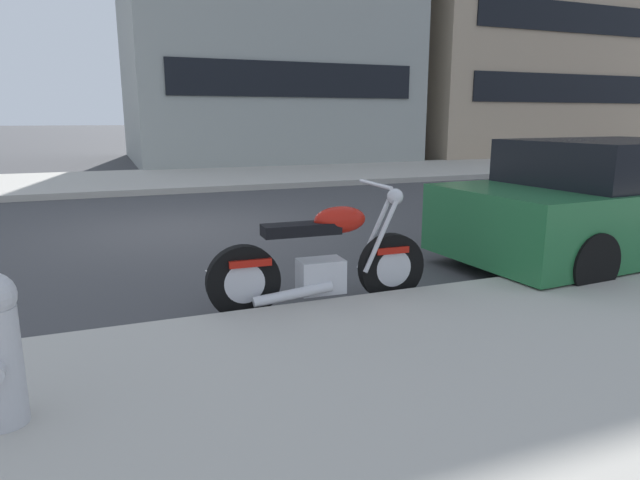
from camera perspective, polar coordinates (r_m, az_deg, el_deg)
The scene contains 6 objects.
ground_plane at distance 8.68m, azimuth -14.25°, elevation 1.02°, with size 260.00×260.00×0.00m, color #3D3D3F.
sidewalk_far_curb at distance 20.03m, azimuth 19.27°, elevation 7.24°, with size 120.00×5.00×0.14m, color #ADA89E.
parking_stall_stripe at distance 5.29m, azimuth -9.04°, elevation -6.04°, with size 0.12×2.20×0.01m, color silver.
parked_motorcycle at distance 4.88m, azimuth 0.33°, elevation -2.28°, with size 2.03×0.62×1.11m.
parked_car_near_corner at distance 7.39m, azimuth 27.97°, elevation 3.35°, with size 4.26×2.10×1.43m.
townhouse_far_uphill at distance 29.73m, azimuth 17.52°, elevation 21.12°, with size 12.34×11.41×12.78m.
Camera 1 is at (-1.06, -8.45, 1.68)m, focal length 30.93 mm.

